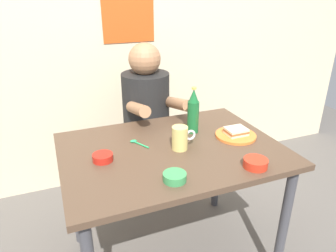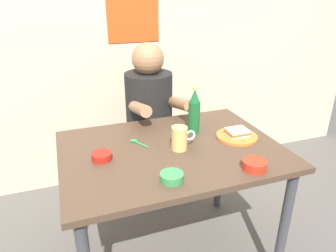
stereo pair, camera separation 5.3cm
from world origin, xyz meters
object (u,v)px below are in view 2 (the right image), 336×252
at_px(beer_bottle, 194,113).
at_px(sauce_bowl_chili, 254,164).
at_px(stool, 150,156).
at_px(person_seated, 149,103).
at_px(sandwich, 237,132).
at_px(dining_table, 171,164).
at_px(beer_mug, 180,138).
at_px(plate_orange, 237,136).

height_order(beer_bottle, sauce_bowl_chili, beer_bottle).
height_order(stool, person_seated, person_seated).
height_order(sandwich, sauce_bowl_chili, sandwich).
relative_size(dining_table, sauce_bowl_chili, 10.00).
distance_m(person_seated, sauce_bowl_chili, 0.95).
bearing_deg(person_seated, beer_mug, -92.91).
relative_size(stool, beer_mug, 3.57).
bearing_deg(plate_orange, dining_table, 178.68).
relative_size(plate_orange, sandwich, 2.00).
relative_size(beer_mug, sauce_bowl_chili, 1.15).
distance_m(plate_orange, sandwich, 0.02).
relative_size(stool, sauce_bowl_chili, 4.09).
bearing_deg(plate_orange, beer_bottle, 143.24).
bearing_deg(sauce_bowl_chili, stool, 102.66).
bearing_deg(beer_bottle, dining_table, -143.67).
height_order(dining_table, person_seated, person_seated).
distance_m(dining_table, beer_bottle, 0.31).
bearing_deg(beer_bottle, person_seated, 103.27).
bearing_deg(sandwich, plate_orange, -90.00).
bearing_deg(person_seated, plate_orange, -64.03).
relative_size(sandwich, beer_bottle, 0.42).
bearing_deg(sauce_bowl_chili, beer_bottle, 102.30).
distance_m(plate_orange, sauce_bowl_chili, 0.32).
bearing_deg(stool, person_seated, -90.00).
bearing_deg(stool, plate_orange, -64.43).
height_order(sandwich, beer_bottle, beer_bottle).
relative_size(dining_table, sandwich, 10.00).
bearing_deg(sandwich, stool, 115.57).
distance_m(sandwich, beer_bottle, 0.25).
relative_size(dining_table, person_seated, 1.53).
relative_size(stool, person_seated, 0.63).
bearing_deg(stool, sauce_bowl_chili, -77.34).
height_order(stool, beer_mug, beer_mug).
bearing_deg(person_seated, beer_bottle, -76.73).
relative_size(dining_table, beer_bottle, 4.20).
xyz_separation_m(person_seated, sauce_bowl_chili, (0.21, -0.93, -0.00)).
bearing_deg(sauce_bowl_chili, plate_orange, 72.79).
height_order(beer_mug, sauce_bowl_chili, beer_mug).
relative_size(dining_table, stool, 2.44).
relative_size(stool, beer_bottle, 1.72).
bearing_deg(plate_orange, person_seated, 115.97).
xyz_separation_m(stool, person_seated, (0.00, -0.01, 0.42)).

